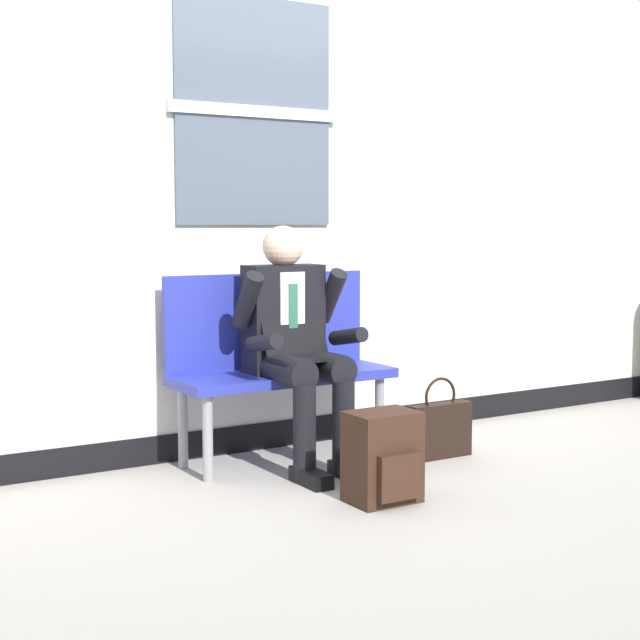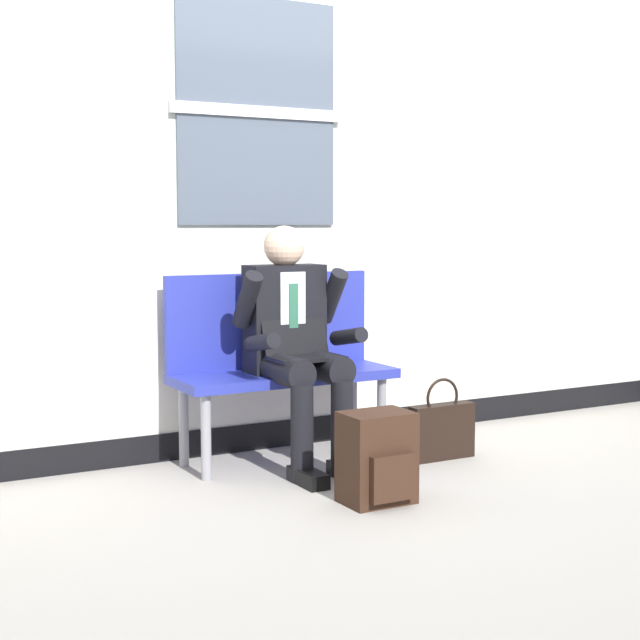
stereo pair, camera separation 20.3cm
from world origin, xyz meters
The scene contains 6 objects.
ground_plane centered at (0.00, 0.00, 0.00)m, with size 18.00×18.00×0.00m, color #9E9991.
station_wall centered at (0.00, 0.78, 1.36)m, with size 6.47×0.16×2.73m.
bench_with_person centered at (-0.20, 0.51, 0.55)m, with size 1.16×0.42×0.97m.
person_seated centered at (-0.20, 0.30, 0.65)m, with size 0.57×0.70×1.22m.
backpack centered at (-0.17, -0.44, 0.20)m, with size 0.31×0.26×0.41m.
handbag centered at (0.54, 0.06, 0.16)m, with size 0.37×0.08×0.43m.
Camera 2 is at (-2.36, -3.88, 1.23)m, focal length 52.98 mm.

